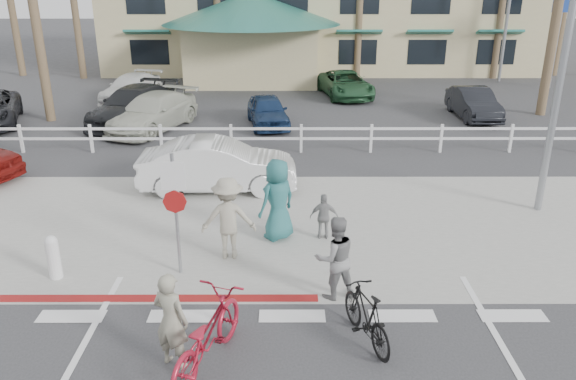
{
  "coord_description": "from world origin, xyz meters",
  "views": [
    {
      "loc": [
        -0.09,
        -8.03,
        5.84
      ],
      "look_at": [
        -0.07,
        3.09,
        1.5
      ],
      "focal_mm": 35.0,
      "sensor_mm": 36.0,
      "label": 1
    }
  ],
  "objects_px": {
    "bike_black": "(367,316)",
    "car_white_sedan": "(218,165)",
    "sign_post": "(176,209)",
    "bike_red": "(206,335)"
  },
  "relations": [
    {
      "from": "bike_black",
      "to": "car_white_sedan",
      "type": "bearing_deg",
      "value": -84.07
    },
    {
      "from": "sign_post",
      "to": "bike_red",
      "type": "height_order",
      "value": "sign_post"
    },
    {
      "from": "bike_red",
      "to": "car_white_sedan",
      "type": "height_order",
      "value": "car_white_sedan"
    },
    {
      "from": "bike_red",
      "to": "car_white_sedan",
      "type": "bearing_deg",
      "value": -65.39
    },
    {
      "from": "sign_post",
      "to": "bike_red",
      "type": "distance_m",
      "value": 3.23
    },
    {
      "from": "sign_post",
      "to": "bike_black",
      "type": "bearing_deg",
      "value": -33.25
    },
    {
      "from": "bike_black",
      "to": "car_white_sedan",
      "type": "height_order",
      "value": "car_white_sedan"
    },
    {
      "from": "sign_post",
      "to": "bike_black",
      "type": "height_order",
      "value": "sign_post"
    },
    {
      "from": "sign_post",
      "to": "bike_black",
      "type": "distance_m",
      "value": 4.33
    },
    {
      "from": "bike_red",
      "to": "car_white_sedan",
      "type": "xyz_separation_m",
      "value": [
        -0.7,
        7.74,
        0.14
      ]
    }
  ]
}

